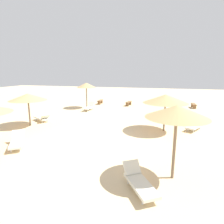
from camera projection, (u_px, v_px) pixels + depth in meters
ground_plane at (99, 141)px, 11.71m from camera, size 80.00×80.00×0.00m
parasol_1 at (177, 112)px, 7.04m from camera, size 2.37×2.37×2.97m
parasol_2 at (28, 97)px, 14.48m from camera, size 2.80×2.80×2.55m
parasol_3 at (86, 85)px, 21.85m from camera, size 2.27×2.27×2.94m
parasol_4 at (165, 99)px, 13.16m from camera, size 3.13×3.13×2.64m
lounger_0 at (17, 141)px, 10.66m from camera, size 1.59×1.89×0.79m
lounger_1 at (139, 182)px, 6.76m from camera, size 1.55×1.91×0.78m
lounger_2 at (42, 118)px, 16.20m from camera, size 1.94×1.50×0.75m
lounger_3 at (89, 107)px, 20.98m from camera, size 0.73×1.87×0.81m
lounger_4 at (195, 126)px, 13.84m from camera, size 1.45×1.99×0.66m
bench_0 at (100, 101)px, 25.07m from camera, size 0.49×1.52×0.49m
bench_1 at (129, 103)px, 23.82m from camera, size 0.58×1.54×0.49m
bench_2 at (194, 105)px, 22.25m from camera, size 0.49×1.52×0.49m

